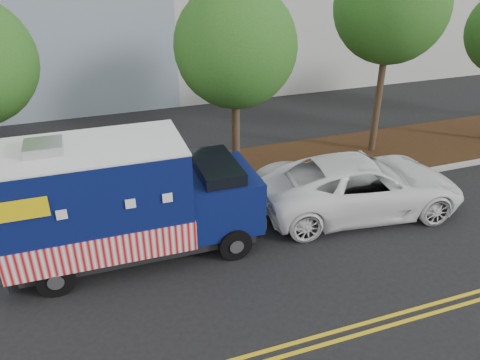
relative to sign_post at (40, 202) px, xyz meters
name	(u,v)px	position (x,y,z in m)	size (l,w,h in m)	color
ground	(206,238)	(4.30, -1.55, -1.20)	(120.00, 120.00, 0.00)	black
curb	(194,212)	(4.30, -0.15, -1.12)	(120.00, 0.18, 0.15)	#9E9E99
mulch_strip	(179,183)	(4.30, 1.95, -1.12)	(120.00, 4.00, 0.15)	black
centerline_near	(263,352)	(4.30, -6.00, -1.19)	(120.00, 0.10, 0.01)	gold
tree_b	(236,47)	(6.14, 1.09, 3.61)	(3.74, 3.74, 6.70)	#38281C
tree_c	(391,6)	(12.28, 2.13, 4.41)	(4.04, 4.04, 7.65)	#38281C
sign_post	(40,202)	(0.00, 0.00, 0.00)	(0.06, 0.06, 2.40)	#473828
food_truck	(121,204)	(2.06, -1.55, 0.39)	(6.71, 2.62, 3.51)	black
white_car	(360,185)	(9.32, -1.59, -0.31)	(2.95, 6.39, 1.78)	white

